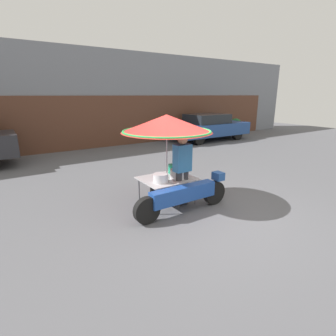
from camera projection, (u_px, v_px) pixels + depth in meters
ground_plane at (210, 215)px, 5.49m from camera, size 36.00×36.00×0.00m
shopfront_building at (78, 99)px, 12.49m from camera, size 28.00×2.06×4.47m
vendor_motorcycle_cart at (169, 135)px, 5.64m from camera, size 2.30×1.98×2.03m
vendor_person at (182, 166)px, 5.76m from camera, size 0.38×0.22×1.62m
parked_car at (209, 127)px, 14.36m from camera, size 4.47×1.84×1.44m
potted_plant at (235, 125)px, 16.20m from camera, size 0.80×0.80×1.03m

